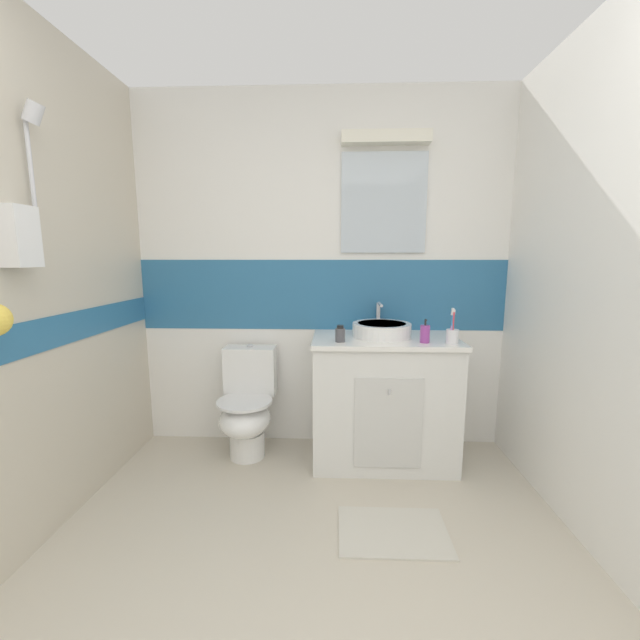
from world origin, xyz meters
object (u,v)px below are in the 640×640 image
at_px(sink_basin, 382,329).
at_px(soap_dispenser, 425,334).
at_px(toilet, 247,406).
at_px(lotion_bottle_short, 340,334).
at_px(toothbrush_cup, 452,335).

xyz_separation_m(sink_basin, soap_dispenser, (0.24, -0.18, 0.01)).
relative_size(sink_basin, toilet, 0.57).
xyz_separation_m(toilet, soap_dispenser, (1.15, -0.18, 0.55)).
height_order(toilet, lotion_bottle_short, lotion_bottle_short).
xyz_separation_m(sink_basin, toothbrush_cup, (0.40, -0.20, 0.01)).
bearing_deg(soap_dispenser, sink_basin, 143.35).
bearing_deg(toothbrush_cup, toilet, 171.59).
bearing_deg(toilet, toothbrush_cup, -8.41).
distance_m(soap_dispenser, lotion_bottle_short, 0.52).
xyz_separation_m(sink_basin, lotion_bottle_short, (-0.28, -0.18, -0.00)).
distance_m(sink_basin, toilet, 1.06).
distance_m(toilet, soap_dispenser, 1.29).
bearing_deg(lotion_bottle_short, toilet, 164.68).
height_order(toilet, toothbrush_cup, toothbrush_cup).
height_order(sink_basin, soap_dispenser, sink_basin).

